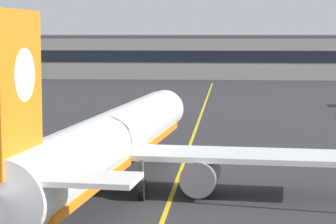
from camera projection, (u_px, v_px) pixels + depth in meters
The scene contains 3 objects.
taxiway_centreline at pixel (188, 150), 64.24m from camera, with size 0.30×180.00×0.01m, color yellow.
airliner_foreground at pixel (110, 143), 46.68m from camera, with size 32.30×41.52×11.65m.
terminal_building at pixel (198, 57), 170.53m from camera, with size 150.61×12.40×10.61m.
Camera 1 is at (3.72, -33.39, 10.53)m, focal length 74.66 mm.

